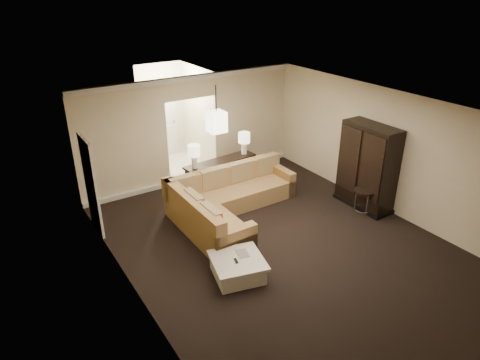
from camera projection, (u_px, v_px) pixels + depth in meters
ground at (286, 249)px, 8.63m from camera, size 8.00×8.00×0.00m
wall_back at (192, 129)px, 11.07m from camera, size 6.00×0.04×2.80m
wall_left at (136, 233)px, 6.56m from camera, size 0.04×8.00×2.80m
wall_right at (395, 154)px, 9.50m from camera, size 0.04×8.00×2.80m
ceiling at (293, 114)px, 7.43m from camera, size 6.00×8.00×0.02m
crown_molding at (190, 78)px, 10.47m from camera, size 6.00×0.10×0.12m
baseboard at (195, 177)px, 11.60m from camera, size 6.00×0.10×0.12m
side_door at (91, 186)px, 8.85m from camera, size 0.05×0.90×2.10m
foyer at (171, 120)px, 12.13m from camera, size 1.44×2.02×2.80m
sectional_sofa at (227, 201)px, 9.68m from camera, size 3.10×2.48×0.93m
coffee_table at (238, 267)px, 7.75m from camera, size 1.12×1.12×0.39m
console_table at (221, 171)px, 10.97m from camera, size 2.00×0.60×0.76m
armoire at (367, 168)px, 9.87m from camera, size 0.60×1.40×2.01m
drink_table at (364, 196)px, 9.75m from camera, size 0.48×0.48×0.61m
table_lamp_left at (194, 153)px, 10.25m from camera, size 0.30×0.30×0.58m
table_lamp_right at (244, 140)px, 11.09m from camera, size 0.30×0.30×0.58m
pendant_light at (217, 122)px, 9.85m from camera, size 0.38×0.38×1.09m
person at (155, 131)px, 12.28m from camera, size 0.77×0.58×1.95m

